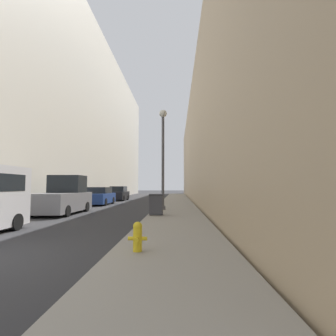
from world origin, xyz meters
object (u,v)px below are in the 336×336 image
object	(u,v)px
trash_bin	(156,204)
parked_sedan_near	(100,197)
lamppost	(163,148)
parked_sedan_far	(119,194)
pickup_truck	(63,198)
fire_hydrant	(138,236)

from	to	relation	value
trash_bin	parked_sedan_near	xyz separation A→B (m)	(-5.96, 9.76, 0.02)
lamppost	parked_sedan_far	size ratio (longest dim) A/B	1.53
lamppost	parked_sedan_near	world-z (taller)	lamppost
pickup_truck	trash_bin	bearing A→B (deg)	-18.46
lamppost	pickup_truck	size ratio (longest dim) A/B	1.33
pickup_truck	lamppost	bearing A→B (deg)	10.09
pickup_truck	parked_sedan_far	distance (m)	15.08
pickup_truck	parked_sedan_far	world-z (taller)	pickup_truck
lamppost	parked_sedan_far	world-z (taller)	lamppost
trash_bin	lamppost	bearing A→B (deg)	86.61
fire_hydrant	parked_sedan_far	world-z (taller)	parked_sedan_far
parked_sedan_near	parked_sedan_far	size ratio (longest dim) A/B	1.04
fire_hydrant	pickup_truck	distance (m)	11.56
fire_hydrant	parked_sedan_far	size ratio (longest dim) A/B	0.16
pickup_truck	parked_sedan_near	bearing A→B (deg)	89.97
pickup_truck	parked_sedan_near	world-z (taller)	pickup_truck
parked_sedan_near	trash_bin	bearing A→B (deg)	-58.60
trash_bin	pickup_truck	world-z (taller)	pickup_truck
trash_bin	parked_sedan_near	bearing A→B (deg)	121.40
pickup_truck	parked_sedan_near	xyz separation A→B (m)	(0.00, 7.77, -0.22)
lamppost	pickup_truck	distance (m)	7.03
fire_hydrant	lamppost	world-z (taller)	lamppost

